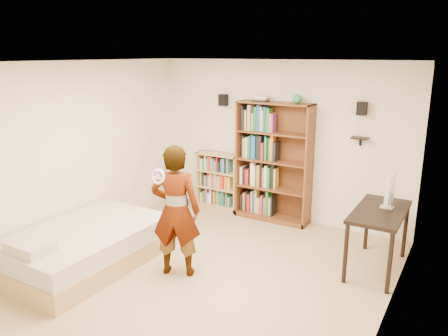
# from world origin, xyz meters

# --- Properties ---
(ground) EXTENTS (4.50, 5.00, 0.01)m
(ground) POSITION_xyz_m (0.00, 0.00, 0.00)
(ground) COLOR tan
(ground) RESTS_ON ground
(room_shell) EXTENTS (4.52, 5.02, 2.71)m
(room_shell) POSITION_xyz_m (0.00, 0.00, 1.76)
(room_shell) COLOR white
(room_shell) RESTS_ON ground
(crown_molding) EXTENTS (4.50, 5.00, 0.06)m
(crown_molding) POSITION_xyz_m (0.00, 0.00, 2.67)
(crown_molding) COLOR silver
(crown_molding) RESTS_ON room_shell
(speaker_left) EXTENTS (0.14, 0.12, 0.20)m
(speaker_left) POSITION_xyz_m (-1.05, 2.40, 2.00)
(speaker_left) COLOR black
(speaker_left) RESTS_ON room_shell
(speaker_right) EXTENTS (0.14, 0.12, 0.20)m
(speaker_right) POSITION_xyz_m (1.35, 2.40, 2.00)
(speaker_right) COLOR black
(speaker_right) RESTS_ON room_shell
(wall_shelf) EXTENTS (0.25, 0.16, 0.02)m
(wall_shelf) POSITION_xyz_m (1.35, 2.41, 1.55)
(wall_shelf) COLOR black
(wall_shelf) RESTS_ON room_shell
(tall_bookshelf) EXTENTS (1.28, 0.37, 2.02)m
(tall_bookshelf) POSITION_xyz_m (-0.02, 2.31, 1.01)
(tall_bookshelf) COLOR brown
(tall_bookshelf) RESTS_ON ground
(low_bookshelf) EXTENTS (0.83, 0.31, 1.04)m
(low_bookshelf) POSITION_xyz_m (-1.11, 2.34, 0.52)
(low_bookshelf) COLOR tan
(low_bookshelf) RESTS_ON ground
(computer_desk) EXTENTS (0.61, 1.22, 0.83)m
(computer_desk) POSITION_xyz_m (1.92, 1.36, 0.42)
(computer_desk) COLOR black
(computer_desk) RESTS_ON ground
(imac) EXTENTS (0.12, 0.46, 0.46)m
(imac) POSITION_xyz_m (1.98, 1.48, 1.06)
(imac) COLOR white
(imac) RESTS_ON computer_desk
(daybed) EXTENTS (1.41, 2.16, 0.64)m
(daybed) POSITION_xyz_m (-1.53, -0.50, 0.32)
(daybed) COLOR beige
(daybed) RESTS_ON ground
(person) EXTENTS (0.74, 0.62, 1.72)m
(person) POSITION_xyz_m (-0.29, -0.07, 0.86)
(person) COLOR black
(person) RESTS_ON ground
(wii_wheel) EXTENTS (0.19, 0.07, 0.19)m
(wii_wheel) POSITION_xyz_m (-0.29, -0.39, 1.39)
(wii_wheel) COLOR white
(wii_wheel) RESTS_ON person
(navy_bag) EXTENTS (0.37, 0.31, 0.43)m
(navy_bag) POSITION_xyz_m (-1.80, 2.01, 0.21)
(navy_bag) COLOR black
(navy_bag) RESTS_ON ground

